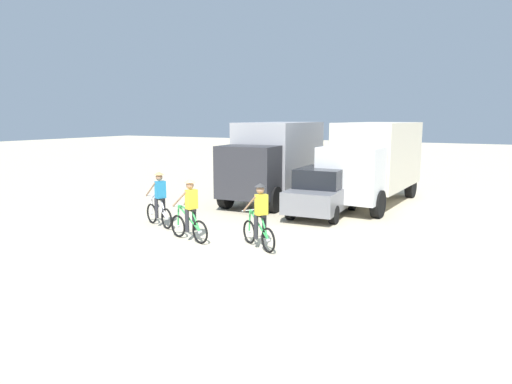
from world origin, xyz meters
TOP-DOWN VIEW (x-y plane):
  - ground_plane at (0.00, 0.00)m, footprint 120.00×120.00m
  - box_truck_grey_hauler at (-1.74, 7.84)m, footprint 2.81×6.89m
  - box_truck_cream_rv at (2.28, 8.89)m, footprint 2.72×6.86m
  - sedan_parked at (1.25, 5.64)m, footprint 1.97×4.29m
  - cyclist_orange_shirt at (-2.86, 1.39)m, footprint 1.62×0.79m
  - cyclist_cowboy_hat at (-0.90, 0.38)m, footprint 1.68×0.66m
  - cyclist_near_camera at (1.26, 0.63)m, footprint 1.49×0.98m

SIDE VIEW (x-z plane):
  - ground_plane at x=0.00m, z-range 0.00..0.00m
  - cyclist_orange_shirt at x=-2.86m, z-range -0.06..1.76m
  - cyclist_cowboy_hat at x=-0.90m, z-range -0.06..1.76m
  - cyclist_near_camera at x=1.26m, z-range -0.06..1.76m
  - sedan_parked at x=1.25m, z-range 0.00..1.76m
  - box_truck_grey_hauler at x=-1.74m, z-range 0.20..3.55m
  - box_truck_cream_rv at x=2.28m, z-range 0.20..3.55m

